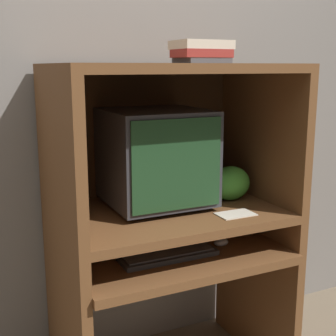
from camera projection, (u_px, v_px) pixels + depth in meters
The scene contains 10 objects.
wall_back at pixel (135, 90), 2.23m from camera, with size 6.00×0.06×2.60m.
desk_base at pixel (173, 298), 2.05m from camera, with size 0.96×0.67×0.65m.
desk_monitor_shelf at pixel (170, 217), 2.01m from camera, with size 0.96×0.64×0.16m.
hutch_upper at pixel (166, 114), 1.94m from camera, with size 0.96×0.64×0.61m.
crt_monitor at pixel (156, 157), 2.01m from camera, with size 0.42×0.42×0.42m.
keyboard at pixel (167, 254), 1.91m from camera, with size 0.40×0.16×0.03m.
mouse at pixel (221, 242), 2.02m from camera, with size 0.07×0.05×0.03m.
snack_bag at pixel (230, 183), 2.12m from camera, with size 0.19×0.14×0.15m.
book_stack at pixel (201, 52), 1.84m from camera, with size 0.21×0.17×0.09m.
paper_card at pixel (236, 214), 1.92m from camera, with size 0.15×0.10×0.00m.
Camera 1 is at (-0.83, -1.41, 1.41)m, focal length 50.00 mm.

